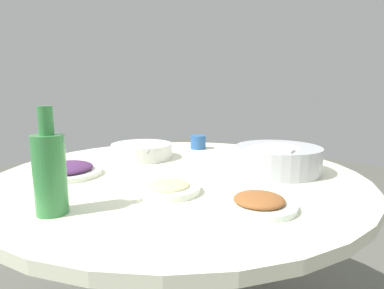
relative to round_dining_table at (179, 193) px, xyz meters
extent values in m
cylinder|color=#99999E|center=(0.00, 0.00, -0.29)|extent=(0.11, 0.11, 0.68)
cylinder|color=silver|center=(0.00, 0.00, 0.07)|extent=(1.34, 1.34, 0.03)
cylinder|color=#B2B5BA|center=(-0.27, 0.26, 0.13)|extent=(0.32, 0.32, 0.10)
ellipsoid|color=white|center=(-0.27, 0.26, 0.14)|extent=(0.26, 0.26, 0.11)
cube|color=white|center=(-0.18, 0.28, 0.18)|extent=(0.09, 0.16, 0.01)
cylinder|color=silver|center=(-0.05, -0.30, 0.12)|extent=(0.27, 0.27, 0.07)
cylinder|color=black|center=(-0.05, -0.30, 0.11)|extent=(0.24, 0.24, 0.05)
cylinder|color=silver|center=(-0.05, -0.30, 0.14)|extent=(0.14, 0.27, 0.01)
cylinder|color=white|center=(0.32, -0.25, 0.09)|extent=(0.24, 0.24, 0.02)
ellipsoid|color=#4D2956|center=(0.32, -0.25, 0.11)|extent=(0.18, 0.18, 0.04)
cylinder|color=white|center=(0.10, 0.42, 0.09)|extent=(0.20, 0.20, 0.02)
ellipsoid|color=brown|center=(0.10, 0.42, 0.11)|extent=(0.13, 0.13, 0.03)
cylinder|color=white|center=(0.18, 0.15, 0.09)|extent=(0.20, 0.20, 0.02)
ellipsoid|color=#CABF86|center=(0.18, 0.15, 0.10)|extent=(0.13, 0.13, 0.02)
cylinder|color=#378542|center=(0.49, 0.07, 0.18)|extent=(0.08, 0.08, 0.20)
cylinder|color=#378542|center=(0.49, 0.07, 0.32)|extent=(0.04, 0.04, 0.07)
cylinder|color=#2A5899|center=(-0.39, -0.27, 0.12)|extent=(0.08, 0.08, 0.07)
cylinder|color=#BD4C40|center=(-0.54, 0.20, 0.12)|extent=(0.07, 0.07, 0.07)
camera|label=1|loc=(0.78, 0.85, 0.39)|focal=29.49mm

